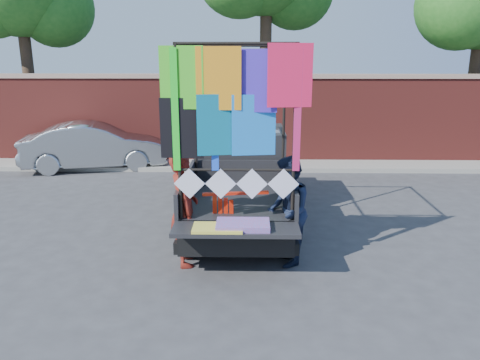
{
  "coord_description": "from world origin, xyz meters",
  "views": [
    {
      "loc": [
        0.51,
        -6.83,
        3.21
      ],
      "look_at": [
        0.37,
        0.09,
        1.32
      ],
      "focal_mm": 35.0,
      "sensor_mm": 36.0,
      "label": 1
    }
  ],
  "objects_px": {
    "woman": "(184,208)",
    "sedan": "(95,146)",
    "pickup_truck": "(240,174)",
    "man": "(287,211)"
  },
  "relations": [
    {
      "from": "woman",
      "to": "sedan",
      "type": "bearing_deg",
      "value": 16.32
    },
    {
      "from": "pickup_truck",
      "to": "man",
      "type": "bearing_deg",
      "value": -71.62
    },
    {
      "from": "pickup_truck",
      "to": "sedan",
      "type": "relative_size",
      "value": 1.34
    },
    {
      "from": "pickup_truck",
      "to": "man",
      "type": "relative_size",
      "value": 3.11
    },
    {
      "from": "pickup_truck",
      "to": "man",
      "type": "distance_m",
      "value": 2.44
    },
    {
      "from": "man",
      "to": "pickup_truck",
      "type": "bearing_deg",
      "value": -161.52
    },
    {
      "from": "sedan",
      "to": "woman",
      "type": "distance_m",
      "value": 7.04
    },
    {
      "from": "sedan",
      "to": "pickup_truck",
      "type": "bearing_deg",
      "value": -145.43
    },
    {
      "from": "pickup_truck",
      "to": "woman",
      "type": "bearing_deg",
      "value": -108.95
    },
    {
      "from": "woman",
      "to": "man",
      "type": "height_order",
      "value": "woman"
    }
  ]
}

